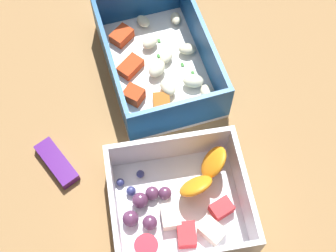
# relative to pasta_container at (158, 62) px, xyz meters

# --- Properties ---
(table_surface) EXTENTS (0.80, 0.80, 0.02)m
(table_surface) POSITION_rel_pasta_container_xyz_m (-0.09, 0.02, -0.03)
(table_surface) COLOR #9E7547
(table_surface) RESTS_ON ground
(pasta_container) EXTENTS (0.21, 0.14, 0.07)m
(pasta_container) POSITION_rel_pasta_container_xyz_m (0.00, 0.00, 0.00)
(pasta_container) COLOR white
(pasta_container) RESTS_ON table_surface
(fruit_bowl) EXTENTS (0.16, 0.18, 0.06)m
(fruit_bowl) POSITION_rel_pasta_container_xyz_m (-0.20, 0.03, -0.00)
(fruit_bowl) COLOR white
(fruit_bowl) RESTS_ON table_surface
(candy_bar) EXTENTS (0.07, 0.05, 0.01)m
(candy_bar) POSITION_rel_pasta_container_xyz_m (-0.10, 0.17, -0.01)
(candy_bar) COLOR #51197A
(candy_bar) RESTS_ON table_surface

